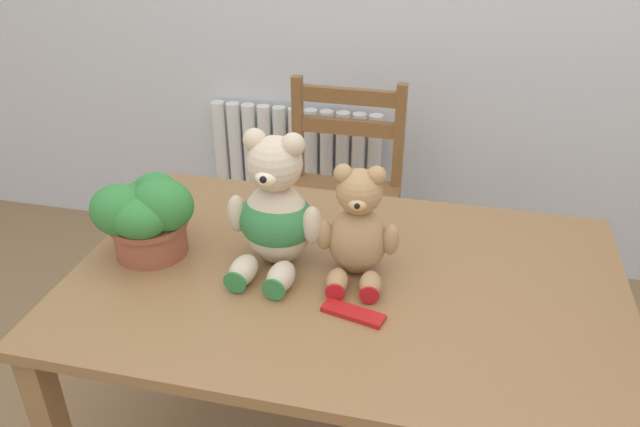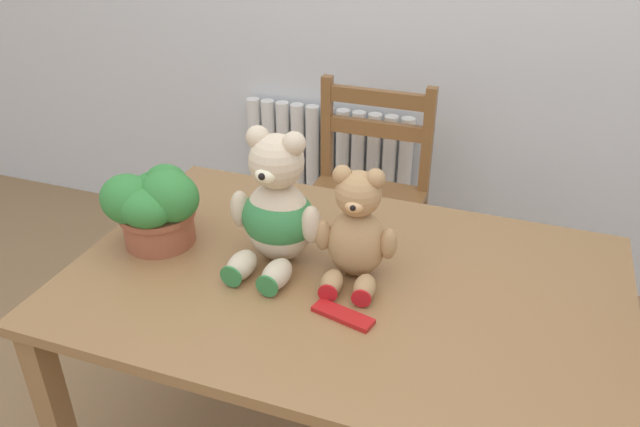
# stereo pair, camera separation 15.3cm
# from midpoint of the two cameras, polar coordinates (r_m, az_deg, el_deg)

# --- Properties ---
(radiator) EXTENTS (0.79, 0.10, 0.69)m
(radiator) POSITION_cam_midpoint_polar(r_m,az_deg,el_deg) (2.89, 2.17, 2.52)
(radiator) COLOR white
(radiator) RESTS_ON ground_plane
(dining_table) EXTENTS (1.37, 0.89, 0.72)m
(dining_table) POSITION_cam_midpoint_polar(r_m,az_deg,el_deg) (1.63, 4.89, -8.53)
(dining_table) COLOR olive
(dining_table) RESTS_ON ground_plane
(wooden_chair_behind) EXTENTS (0.45, 0.41, 0.90)m
(wooden_chair_behind) POSITION_cam_midpoint_polar(r_m,az_deg,el_deg) (2.46, 5.84, 1.31)
(wooden_chair_behind) COLOR brown
(wooden_chair_behind) RESTS_ON ground_plane
(teddy_bear_left) EXTENTS (0.25, 0.26, 0.36)m
(teddy_bear_left) POSITION_cam_midpoint_polar(r_m,az_deg,el_deg) (1.56, -1.19, 0.14)
(teddy_bear_left) COLOR beige
(teddy_bear_left) RESTS_ON dining_table
(teddy_bear_right) EXTENTS (0.21, 0.21, 0.30)m
(teddy_bear_right) POSITION_cam_midpoint_polar(r_m,az_deg,el_deg) (1.51, 6.22, -1.79)
(teddy_bear_right) COLOR tan
(teddy_bear_right) RESTS_ON dining_table
(potted_plant) EXTENTS (0.26, 0.23, 0.23)m
(potted_plant) POSITION_cam_midpoint_polar(r_m,az_deg,el_deg) (1.67, -12.48, 0.69)
(potted_plant) COLOR #9E5138
(potted_plant) RESTS_ON dining_table
(chocolate_bar) EXTENTS (0.15, 0.08, 0.01)m
(chocolate_bar) POSITION_cam_midpoint_polar(r_m,az_deg,el_deg) (1.44, 5.18, -9.35)
(chocolate_bar) COLOR red
(chocolate_bar) RESTS_ON dining_table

